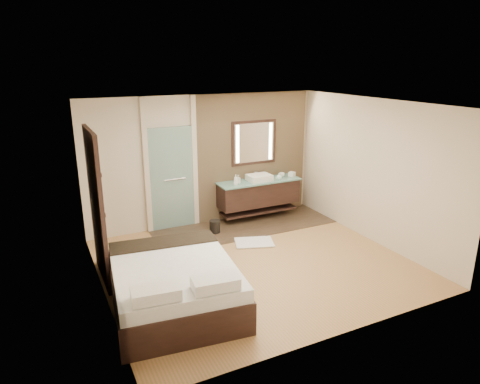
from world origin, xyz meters
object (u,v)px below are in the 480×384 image
vanity (259,193)px  waste_bin (215,227)px  bed (174,285)px  mirror_unit (254,143)px

vanity → waste_bin: bearing=-162.8°
bed → waste_bin: size_ratio=8.44×
vanity → mirror_unit: (0.00, 0.24, 1.07)m
mirror_unit → waste_bin: mirror_unit is taller
vanity → waste_bin: vanity is taller
vanity → bed: size_ratio=0.82×
waste_bin → vanity: bearing=17.2°
mirror_unit → bed: mirror_unit is taller
mirror_unit → bed: (-2.75, -2.83, -1.32)m
vanity → mirror_unit: 1.10m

